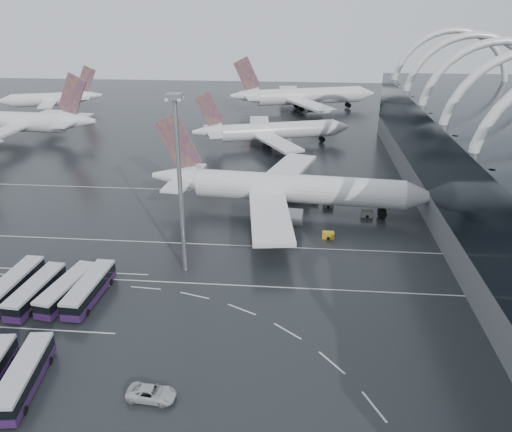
# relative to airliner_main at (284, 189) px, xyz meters

# --- Properties ---
(ground) EXTENTS (420.00, 420.00, 0.00)m
(ground) POSITION_rel_airliner_main_xyz_m (-11.58, -29.23, -5.16)
(ground) COLOR black
(ground) RESTS_ON ground
(lane_marking_near) EXTENTS (120.00, 0.25, 0.01)m
(lane_marking_near) POSITION_rel_airliner_main_xyz_m (-11.58, -31.23, -5.15)
(lane_marking_near) COLOR silver
(lane_marking_near) RESTS_ON ground
(lane_marking_mid) EXTENTS (120.00, 0.25, 0.01)m
(lane_marking_mid) POSITION_rel_airliner_main_xyz_m (-11.58, -17.23, -5.15)
(lane_marking_mid) COLOR silver
(lane_marking_mid) RESTS_ON ground
(lane_marking_far) EXTENTS (120.00, 0.25, 0.01)m
(lane_marking_far) POSITION_rel_airliner_main_xyz_m (-11.58, 10.77, -5.15)
(lane_marking_far) COLOR silver
(lane_marking_far) RESTS_ON ground
(bus_bay_line_south) EXTENTS (28.00, 0.25, 0.01)m
(bus_bay_line_south) POSITION_rel_airliner_main_xyz_m (-35.58, -45.23, -5.15)
(bus_bay_line_south) COLOR silver
(bus_bay_line_south) RESTS_ON ground
(bus_bay_line_north) EXTENTS (28.00, 0.25, 0.01)m
(bus_bay_line_north) POSITION_rel_airliner_main_xyz_m (-35.58, -29.23, -5.15)
(bus_bay_line_north) COLOR silver
(bus_bay_line_north) RESTS_ON ground
(airliner_main) EXTENTS (60.87, 53.18, 20.60)m
(airliner_main) POSITION_rel_airliner_main_xyz_m (0.00, 0.00, 0.00)
(airliner_main) COLOR white
(airliner_main) RESTS_ON ground
(airliner_gate_b) EXTENTS (49.32, 43.78, 17.48)m
(airliner_gate_b) POSITION_rel_airliner_main_xyz_m (-6.12, 52.18, -0.79)
(airliner_gate_b) COLOR white
(airliner_gate_b) RESTS_ON ground
(airliner_gate_c) EXTENTS (59.97, 54.57, 21.76)m
(airliner_gate_c) POSITION_rel_airliner_main_xyz_m (3.26, 106.27, 0.28)
(airliner_gate_c) COLOR white
(airliner_gate_c) RESTS_ON ground
(jet_remote_mid) EXTENTS (49.45, 39.82, 21.55)m
(jet_remote_mid) POSITION_rel_airliner_main_xyz_m (-85.12, 52.67, 0.40)
(jet_remote_mid) COLOR white
(jet_remote_mid) RESTS_ON ground
(jet_remote_far) EXTENTS (39.75, 32.31, 17.58)m
(jet_remote_far) POSITION_rel_airliner_main_xyz_m (-97.52, 96.47, -0.62)
(jet_remote_far) COLOR white
(jet_remote_far) RESTS_ON ground
(bus_row_near_a) EXTENTS (3.64, 13.55, 3.31)m
(bus_row_near_a) POSITION_rel_airliner_main_xyz_m (-40.41, -36.96, -3.34)
(bus_row_near_a) COLOR #2B1542
(bus_row_near_a) RESTS_ON ground
(bus_row_near_b) EXTENTS (3.93, 13.13, 3.19)m
(bus_row_near_b) POSITION_rel_airliner_main_xyz_m (-36.18, -38.32, -3.41)
(bus_row_near_b) COLOR #2B1542
(bus_row_near_b) RESTS_ON ground
(bus_row_near_c) EXTENTS (4.73, 13.09, 3.15)m
(bus_row_near_c) POSITION_rel_airliner_main_xyz_m (-31.78, -37.40, -3.43)
(bus_row_near_c) COLOR #2B1542
(bus_row_near_c) RESTS_ON ground
(bus_row_near_d) EXTENTS (3.64, 13.46, 3.28)m
(bus_row_near_d) POSITION_rel_airliner_main_xyz_m (-28.29, -37.11, -3.35)
(bus_row_near_d) COLOR #2B1542
(bus_row_near_d) RESTS_ON ground
(bus_row_far_c) EXTENTS (4.54, 13.23, 3.19)m
(bus_row_far_c) POSITION_rel_airliner_main_xyz_m (-28.45, -56.28, -3.40)
(bus_row_far_c) COLOR #2B1542
(bus_row_far_c) RESTS_ON ground
(van_curve_a) EXTENTS (5.90, 3.07, 1.59)m
(van_curve_a) POSITION_rel_airliner_main_xyz_m (-13.13, -56.69, -4.37)
(van_curve_a) COLOR silver
(van_curve_a) RESTS_ON ground
(floodlight_mast) EXTENTS (2.27, 2.27, 29.64)m
(floodlight_mast) POSITION_rel_airliner_main_xyz_m (-15.72, -26.96, 13.49)
(floodlight_mast) COLOR gray
(floodlight_mast) RESTS_ON ground
(gse_cart_belly_a) EXTENTS (2.29, 1.35, 1.25)m
(gse_cart_belly_a) POSITION_rel_airliner_main_xyz_m (9.03, -12.54, -4.53)
(gse_cart_belly_a) COLOR gold
(gse_cart_belly_a) RESTS_ON ground
(gse_cart_belly_b) EXTENTS (2.27, 1.34, 1.24)m
(gse_cart_belly_b) POSITION_rel_airliner_main_xyz_m (9.73, 2.98, -4.54)
(gse_cart_belly_b) COLOR slate
(gse_cart_belly_b) RESTS_ON ground
(gse_cart_belly_c) EXTENTS (2.23, 1.32, 1.22)m
(gse_cart_belly_c) POSITION_rel_airliner_main_xyz_m (-1.09, -8.37, -4.55)
(gse_cart_belly_c) COLOR gold
(gse_cart_belly_c) RESTS_ON ground
(gse_cart_belly_d) EXTENTS (2.45, 1.45, 1.34)m
(gse_cart_belly_d) POSITION_rel_airliner_main_xyz_m (17.69, -1.42, -4.49)
(gse_cart_belly_d) COLOR slate
(gse_cart_belly_d) RESTS_ON ground
(gse_cart_belly_e) EXTENTS (2.01, 1.19, 1.10)m
(gse_cart_belly_e) POSITION_rel_airliner_main_xyz_m (6.69, 5.17, -4.61)
(gse_cart_belly_e) COLOR gold
(gse_cart_belly_e) RESTS_ON ground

